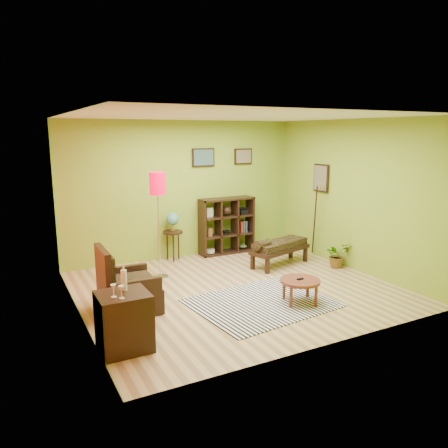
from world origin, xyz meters
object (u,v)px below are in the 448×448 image
side_cabinet (124,321)px  potted_plant (337,258)px  coffee_table (300,283)px  armchair (126,291)px  floor_lamp (158,193)px  cube_shelf (227,226)px  bench (279,247)px  globe_table (173,224)px

side_cabinet → potted_plant: size_ratio=2.08×
coffee_table → armchair: (-2.42, 0.94, -0.03)m
floor_lamp → potted_plant: (3.24, -0.97, -1.34)m
coffee_table → potted_plant: (1.75, 1.13, -0.13)m
cube_shelf → bench: (0.44, -1.30, -0.22)m
armchair → side_cabinet: (-0.33, -1.14, 0.06)m
floor_lamp → bench: size_ratio=1.38×
cube_shelf → potted_plant: size_ratio=2.45×
side_cabinet → potted_plant: bearing=16.5°
coffee_table → armchair: bearing=158.8°
side_cabinet → potted_plant: (4.50, 1.34, -0.16)m
bench → potted_plant: size_ratio=2.80×
coffee_table → cube_shelf: size_ratio=0.51×
cube_shelf → potted_plant: cube_shelf is taller
armchair → globe_table: 2.65m
side_cabinet → bench: (3.56, 1.94, 0.03)m
bench → floor_lamp: bearing=171.0°
globe_table → armchair: bearing=-126.3°
coffee_table → side_cabinet: (-2.75, -0.20, 0.03)m
bench → side_cabinet: bearing=-151.4°
side_cabinet → cube_shelf: 4.50m
side_cabinet → globe_table: size_ratio=1.04×
side_cabinet → potted_plant: side_cabinet is taller
side_cabinet → bench: bearing=28.6°
coffee_table → armchair: size_ratio=0.63×
armchair → bench: size_ratio=0.71×
floor_lamp → globe_table: bearing=56.8°
side_cabinet → bench: side_cabinet is taller
cube_shelf → bench: bearing=-71.1°
coffee_table → floor_lamp: bearing=125.3°
globe_table → potted_plant: 3.29m
globe_table → cube_shelf: bearing=-0.5°
coffee_table → cube_shelf: cube_shelf is taller
globe_table → cube_shelf: 1.25m
bench → potted_plant: 1.13m
floor_lamp → bench: bearing=-9.0°
cube_shelf → potted_plant: (1.39, -1.90, -0.41)m
armchair → side_cabinet: bearing=-106.1°
globe_table → bench: 2.16m
globe_table → bench: globe_table is taller
coffee_table → potted_plant: coffee_table is taller
side_cabinet → potted_plant: 4.70m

